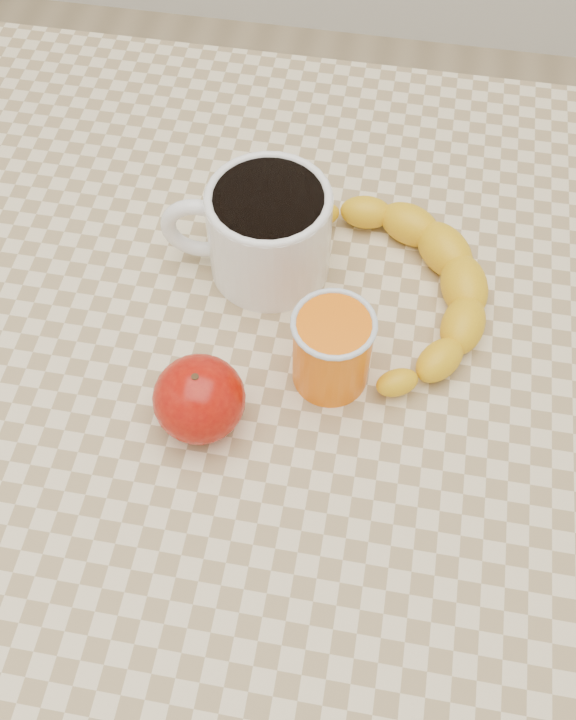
% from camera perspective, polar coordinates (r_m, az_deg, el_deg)
% --- Properties ---
extents(ground, '(3.00, 3.00, 0.00)m').
position_cam_1_polar(ground, '(1.35, -0.00, -17.70)').
color(ground, tan).
rests_on(ground, ground).
extents(table, '(0.80, 0.80, 0.75)m').
position_cam_1_polar(table, '(0.73, -0.00, -4.45)').
color(table, beige).
rests_on(table, ground).
extents(coffee_mug, '(0.15, 0.11, 0.09)m').
position_cam_1_polar(coffee_mug, '(0.68, -1.60, 9.29)').
color(coffee_mug, white).
rests_on(coffee_mug, table).
extents(orange_juice_glass, '(0.07, 0.07, 0.08)m').
position_cam_1_polar(orange_juice_glass, '(0.62, 3.15, 0.79)').
color(orange_juice_glass, orange).
rests_on(orange_juice_glass, table).
extents(apple, '(0.07, 0.07, 0.07)m').
position_cam_1_polar(apple, '(0.61, -6.33, -2.77)').
color(apple, '#8B0704').
rests_on(apple, table).
extents(banana, '(0.31, 0.35, 0.04)m').
position_cam_1_polar(banana, '(0.69, 8.04, 5.32)').
color(banana, yellow).
rests_on(banana, table).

